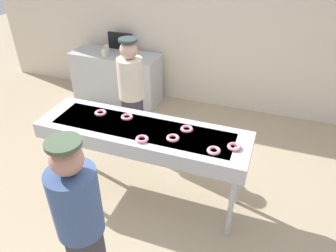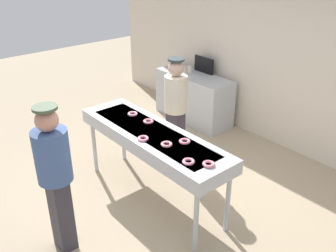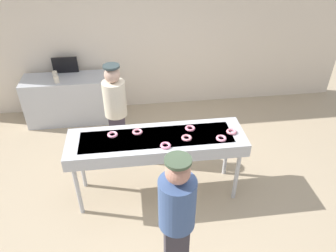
# 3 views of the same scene
# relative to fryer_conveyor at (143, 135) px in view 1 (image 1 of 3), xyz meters

# --- Properties ---
(ground_plane) EXTENTS (16.00, 16.00, 0.00)m
(ground_plane) POSITION_rel_fryer_conveyor_xyz_m (0.00, 0.00, -0.88)
(ground_plane) COLOR tan
(back_wall) EXTENTS (8.00, 0.12, 3.10)m
(back_wall) POSITION_rel_fryer_conveyor_xyz_m (0.00, 2.56, 0.67)
(back_wall) COLOR beige
(back_wall) RESTS_ON ground
(fryer_conveyor) EXTENTS (2.30, 0.66, 0.98)m
(fryer_conveyor) POSITION_rel_fryer_conveyor_xyz_m (0.00, 0.00, 0.00)
(fryer_conveyor) COLOR #B7BABF
(fryer_conveyor) RESTS_ON ground
(strawberry_donut_0) EXTENTS (0.16, 0.16, 0.03)m
(strawberry_donut_0) POSITION_rel_fryer_conveyor_xyz_m (0.98, -0.03, 0.11)
(strawberry_donut_0) COLOR pink
(strawberry_donut_0) RESTS_ON fryer_conveyor
(strawberry_donut_1) EXTENTS (0.18, 0.18, 0.03)m
(strawberry_donut_1) POSITION_rel_fryer_conveyor_xyz_m (-0.24, 0.12, 0.11)
(strawberry_donut_1) COLOR pink
(strawberry_donut_1) RESTS_ON fryer_conveyor
(strawberry_donut_2) EXTENTS (0.19, 0.19, 0.03)m
(strawberry_donut_2) POSITION_rel_fryer_conveyor_xyz_m (0.81, -0.15, 0.11)
(strawberry_donut_2) COLOR pink
(strawberry_donut_2) RESTS_ON fryer_conveyor
(strawberry_donut_3) EXTENTS (0.15, 0.15, 0.03)m
(strawberry_donut_3) POSITION_rel_fryer_conveyor_xyz_m (0.09, -0.21, 0.11)
(strawberry_donut_3) COLOR pink
(strawberry_donut_3) RESTS_ON fryer_conveyor
(strawberry_donut_4) EXTENTS (0.18, 0.18, 0.03)m
(strawberry_donut_4) POSITION_rel_fryer_conveyor_xyz_m (0.46, 0.12, 0.11)
(strawberry_donut_4) COLOR pink
(strawberry_donut_4) RESTS_ON fryer_conveyor
(strawberry_donut_5) EXTENTS (0.18, 0.18, 0.03)m
(strawberry_donut_5) POSITION_rel_fryer_conveyor_xyz_m (0.37, -0.09, 0.11)
(strawberry_donut_5) COLOR pink
(strawberry_donut_5) RESTS_ON fryer_conveyor
(strawberry_donut_6) EXTENTS (0.19, 0.19, 0.03)m
(strawberry_donut_6) POSITION_rel_fryer_conveyor_xyz_m (-0.56, 0.10, 0.11)
(strawberry_donut_6) COLOR pink
(strawberry_donut_6) RESTS_ON fryer_conveyor
(worker_baker) EXTENTS (0.33, 0.33, 1.62)m
(worker_baker) POSITION_rel_fryer_conveyor_xyz_m (-0.53, 0.85, 0.04)
(worker_baker) COLOR #393140
(worker_baker) RESTS_ON ground
(customer_waiting) EXTENTS (0.35, 0.35, 1.70)m
(customer_waiting) POSITION_rel_fryer_conveyor_xyz_m (0.07, -1.30, 0.10)
(customer_waiting) COLOR #34303A
(customer_waiting) RESTS_ON ground
(prep_counter) EXTENTS (1.54, 0.58, 0.88)m
(prep_counter) POSITION_rel_fryer_conveyor_xyz_m (-1.44, 2.11, -0.45)
(prep_counter) COLOR #B7BABF
(prep_counter) RESTS_ON ground
(paper_cup_0) EXTENTS (0.09, 0.09, 0.12)m
(paper_cup_0) POSITION_rel_fryer_conveyor_xyz_m (-1.55, 1.94, 0.05)
(paper_cup_0) COLOR beige
(paper_cup_0) RESTS_ON prep_counter
(paper_cup_1) EXTENTS (0.09, 0.09, 0.12)m
(paper_cup_1) POSITION_rel_fryer_conveyor_xyz_m (-1.61, 2.14, 0.05)
(paper_cup_1) COLOR beige
(paper_cup_1) RESTS_ON prep_counter
(menu_display) EXTENTS (0.45, 0.04, 0.29)m
(menu_display) POSITION_rel_fryer_conveyor_xyz_m (-1.44, 2.34, 0.14)
(menu_display) COLOR black
(menu_display) RESTS_ON prep_counter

